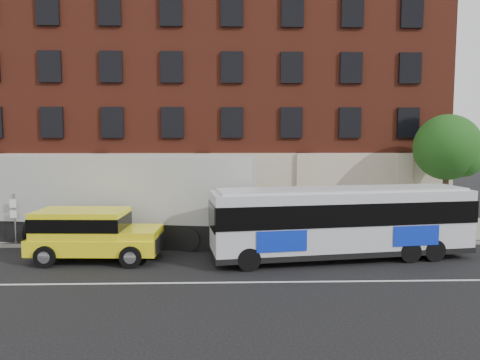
{
  "coord_description": "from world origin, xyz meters",
  "views": [
    {
      "loc": [
        1.4,
        -15.24,
        5.16
      ],
      "look_at": [
        2.02,
        5.5,
        3.16
      ],
      "focal_mm": 34.27,
      "sensor_mm": 36.0,
      "label": 1
    }
  ],
  "objects_px": {
    "street_tree": "(448,150)",
    "city_bus": "(342,220)",
    "yellow_suv": "(90,232)",
    "shipping_container": "(124,200)",
    "sign_pole": "(14,216)"
  },
  "relations": [
    {
      "from": "street_tree",
      "to": "city_bus",
      "type": "height_order",
      "value": "street_tree"
    },
    {
      "from": "yellow_suv",
      "to": "shipping_container",
      "type": "height_order",
      "value": "shipping_container"
    },
    {
      "from": "street_tree",
      "to": "sign_pole",
      "type": "bearing_deg",
      "value": -171.39
    },
    {
      "from": "street_tree",
      "to": "city_bus",
      "type": "bearing_deg",
      "value": -140.75
    },
    {
      "from": "sign_pole",
      "to": "street_tree",
      "type": "bearing_deg",
      "value": 8.61
    },
    {
      "from": "shipping_container",
      "to": "street_tree",
      "type": "bearing_deg",
      "value": 8.92
    },
    {
      "from": "city_bus",
      "to": "yellow_suv",
      "type": "xyz_separation_m",
      "value": [
        -10.5,
        0.09,
        -0.44
      ]
    },
    {
      "from": "yellow_suv",
      "to": "sign_pole",
      "type": "bearing_deg",
      "value": 149.07
    },
    {
      "from": "shipping_container",
      "to": "sign_pole",
      "type": "bearing_deg",
      "value": -172.47
    },
    {
      "from": "street_tree",
      "to": "shipping_container",
      "type": "height_order",
      "value": "street_tree"
    },
    {
      "from": "yellow_suv",
      "to": "shipping_container",
      "type": "distance_m",
      "value": 3.39
    },
    {
      "from": "shipping_container",
      "to": "yellow_suv",
      "type": "bearing_deg",
      "value": -102.4
    },
    {
      "from": "yellow_suv",
      "to": "street_tree",
      "type": "bearing_deg",
      "value": 18.28
    },
    {
      "from": "street_tree",
      "to": "shipping_container",
      "type": "xyz_separation_m",
      "value": [
        -17.1,
        -2.68,
        -2.32
      ]
    },
    {
      "from": "sign_pole",
      "to": "yellow_suv",
      "type": "xyz_separation_m",
      "value": [
        4.24,
        -2.54,
        -0.23
      ]
    }
  ]
}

